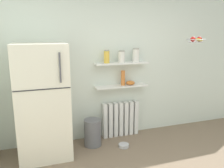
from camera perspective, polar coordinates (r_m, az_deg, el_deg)
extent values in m
cube|color=silver|center=(4.09, 1.49, 4.99)|extent=(7.04, 0.10, 2.60)
cube|color=silver|center=(3.55, -16.78, -4.17)|extent=(0.74, 0.69, 1.70)
cube|color=#262628|center=(3.15, -16.85, -1.32)|extent=(0.73, 0.01, 0.01)
cylinder|color=#4C4C51|center=(3.09, -12.75, 3.97)|extent=(0.02, 0.02, 0.40)
cube|color=white|center=(4.13, -1.81, -9.13)|extent=(0.07, 0.12, 0.62)
cube|color=white|center=(4.16, -0.49, -8.97)|extent=(0.07, 0.12, 0.62)
cube|color=white|center=(4.19, 0.81, -8.81)|extent=(0.07, 0.12, 0.62)
cube|color=white|center=(4.22, 2.09, -8.65)|extent=(0.07, 0.12, 0.62)
cube|color=white|center=(4.26, 3.35, -8.49)|extent=(0.07, 0.12, 0.62)
cube|color=white|center=(4.29, 4.59, -8.32)|extent=(0.07, 0.12, 0.62)
cube|color=white|center=(4.33, 5.81, -8.16)|extent=(0.07, 0.12, 0.62)
cube|color=white|center=(4.01, 2.31, -0.52)|extent=(0.93, 0.22, 0.02)
cube|color=white|center=(3.94, 2.37, 5.18)|extent=(0.93, 0.22, 0.02)
cylinder|color=yellow|center=(3.84, -1.32, 6.68)|extent=(0.09, 0.09, 0.20)
cylinder|color=gray|center=(3.83, -1.33, 8.32)|extent=(0.08, 0.08, 0.02)
cylinder|color=silver|center=(3.93, 2.38, 6.69)|extent=(0.11, 0.11, 0.18)
cylinder|color=gray|center=(3.92, 2.39, 8.17)|extent=(0.10, 0.10, 0.02)
cylinder|color=silver|center=(4.03, 5.92, 7.02)|extent=(0.12, 0.12, 0.22)
cylinder|color=gray|center=(4.02, 5.95, 8.70)|extent=(0.11, 0.11, 0.02)
cylinder|color=#CC7033|center=(3.99, 2.74, 1.50)|extent=(0.07, 0.07, 0.26)
ellipsoid|color=orange|center=(4.06, 4.57, 0.31)|extent=(0.16, 0.16, 0.07)
cylinder|color=slate|center=(3.91, -4.81, -11.88)|extent=(0.28, 0.28, 0.45)
cylinder|color=#B7B7BC|center=(3.93, 2.93, -14.96)|extent=(0.17, 0.17, 0.05)
torus|color=#B2B2B7|center=(4.14, 20.06, 10.32)|extent=(0.32, 0.32, 0.01)
cylinder|color=#A8A8AD|center=(4.14, 20.02, 9.76)|extent=(0.26, 0.26, 0.01)
sphere|color=red|center=(4.20, 20.82, 10.37)|extent=(0.08, 0.08, 0.08)
sphere|color=red|center=(4.08, 19.42, 10.43)|extent=(0.08, 0.08, 0.08)
ellipsoid|color=yellow|center=(4.14, 20.74, 10.20)|extent=(0.05, 0.17, 0.06)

